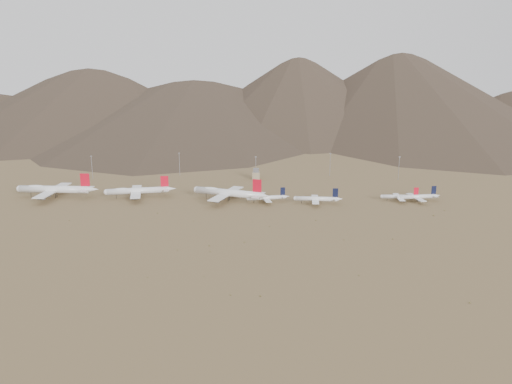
{
  "coord_description": "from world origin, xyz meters",
  "views": [
    {
      "loc": [
        44.33,
        -409.15,
        118.57
      ],
      "look_at": [
        32.4,
        30.0,
        8.32
      ],
      "focal_mm": 35.0,
      "sensor_mm": 36.0,
      "label": 1
    }
  ],
  "objects_px": {
    "widebody_centre": "(138,191)",
    "narrowbody_b": "(317,199)",
    "widebody_east": "(228,193)",
    "widebody_west": "(55,189)",
    "control_tower": "(256,175)",
    "narrowbody_a": "(267,198)"
  },
  "relations": [
    {
      "from": "widebody_west",
      "to": "narrowbody_b",
      "type": "relative_size",
      "value": 1.78
    },
    {
      "from": "widebody_east",
      "to": "narrowbody_b",
      "type": "distance_m",
      "value": 80.93
    },
    {
      "from": "widebody_east",
      "to": "narrowbody_a",
      "type": "relative_size",
      "value": 1.84
    },
    {
      "from": "widebody_centre",
      "to": "narrowbody_b",
      "type": "distance_m",
      "value": 166.58
    },
    {
      "from": "widebody_centre",
      "to": "narrowbody_b",
      "type": "relative_size",
      "value": 1.47
    },
    {
      "from": "widebody_centre",
      "to": "control_tower",
      "type": "bearing_deg",
      "value": 24.11
    },
    {
      "from": "widebody_west",
      "to": "widebody_centre",
      "type": "xyz_separation_m",
      "value": [
        77.54,
        1.8,
        -1.27
      ]
    },
    {
      "from": "widebody_west",
      "to": "control_tower",
      "type": "distance_m",
      "value": 203.68
    },
    {
      "from": "widebody_west",
      "to": "narrowbody_a",
      "type": "distance_m",
      "value": 199.09
    },
    {
      "from": "widebody_east",
      "to": "control_tower",
      "type": "height_order",
      "value": "widebody_east"
    },
    {
      "from": "narrowbody_b",
      "to": "widebody_west",
      "type": "bearing_deg",
      "value": 179.33
    },
    {
      "from": "widebody_west",
      "to": "widebody_centre",
      "type": "distance_m",
      "value": 77.57
    },
    {
      "from": "control_tower",
      "to": "narrowbody_a",
      "type": "bearing_deg",
      "value": -82.25
    },
    {
      "from": "widebody_centre",
      "to": "widebody_east",
      "type": "xyz_separation_m",
      "value": [
        85.21,
        -9.12,
        0.91
      ]
    },
    {
      "from": "narrowbody_a",
      "to": "widebody_west",
      "type": "bearing_deg",
      "value": 164.27
    },
    {
      "from": "widebody_east",
      "to": "control_tower",
      "type": "xyz_separation_m",
      "value": [
        23.16,
        90.48,
        -2.37
      ]
    },
    {
      "from": "widebody_east",
      "to": "widebody_west",
      "type": "bearing_deg",
      "value": -163.03
    },
    {
      "from": "narrowbody_b",
      "to": "control_tower",
      "type": "bearing_deg",
      "value": 123.1
    },
    {
      "from": "narrowbody_b",
      "to": "control_tower",
      "type": "distance_m",
      "value": 114.37
    },
    {
      "from": "widebody_east",
      "to": "control_tower",
      "type": "relative_size",
      "value": 5.99
    },
    {
      "from": "widebody_west",
      "to": "control_tower",
      "type": "xyz_separation_m",
      "value": [
        185.91,
        83.16,
        -2.72
      ]
    },
    {
      "from": "widebody_west",
      "to": "widebody_east",
      "type": "xyz_separation_m",
      "value": [
        162.75,
        -7.32,
        -0.35
      ]
    }
  ]
}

